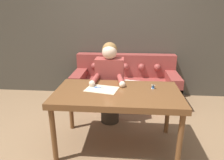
# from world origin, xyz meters

# --- Properties ---
(ground_plane) EXTENTS (16.00, 16.00, 0.00)m
(ground_plane) POSITION_xyz_m (0.00, 0.00, 0.00)
(ground_plane) COLOR #846647
(wall_back) EXTENTS (8.00, 0.06, 2.60)m
(wall_back) POSITION_xyz_m (0.00, 1.79, 1.30)
(wall_back) COLOR #474238
(wall_back) RESTS_ON ground_plane
(dining_table) EXTENTS (1.49, 0.82, 0.75)m
(dining_table) POSITION_xyz_m (0.07, 0.01, 0.68)
(dining_table) COLOR brown
(dining_table) RESTS_ON ground_plane
(couch) EXTENTS (1.89, 0.84, 0.87)m
(couch) POSITION_xyz_m (0.15, 1.37, 0.31)
(couch) COLOR brown
(couch) RESTS_ON ground_plane
(person) EXTENTS (0.46, 0.62, 1.24)m
(person) POSITION_xyz_m (-0.07, 0.60, 0.64)
(person) COLOR #33281E
(person) RESTS_ON ground_plane
(pattern_paper_main) EXTENTS (0.43, 0.34, 0.00)m
(pattern_paper_main) POSITION_xyz_m (-0.12, 0.07, 0.75)
(pattern_paper_main) COLOR beige
(pattern_paper_main) RESTS_ON dining_table
(scissors) EXTENTS (0.24, 0.09, 0.01)m
(scissors) POSITION_xyz_m (-0.15, 0.11, 0.75)
(scissors) COLOR silver
(scissors) RESTS_ON dining_table
(thread_spool) EXTENTS (0.04, 0.04, 0.05)m
(thread_spool) POSITION_xyz_m (0.50, 0.15, 0.77)
(thread_spool) COLOR #3366B2
(thread_spool) RESTS_ON dining_table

